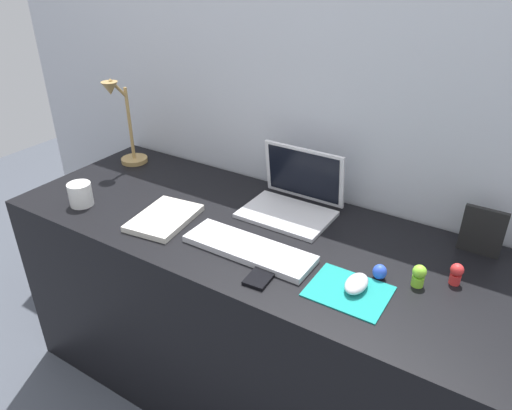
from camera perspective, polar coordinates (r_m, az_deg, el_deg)
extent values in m
plane|color=#474C56|center=(2.06, -0.71, -20.45)|extent=(6.00, 6.00, 0.00)
cube|color=#B2B7C1|center=(1.86, 5.26, 1.92)|extent=(2.88, 0.05, 1.45)
cube|color=black|center=(1.80, -0.78, -12.73)|extent=(1.68, 0.65, 0.74)
cube|color=silver|center=(1.64, 3.63, -1.14)|extent=(0.30, 0.21, 0.01)
cube|color=silver|center=(1.68, 5.72, 3.72)|extent=(0.30, 0.04, 0.20)
cube|color=black|center=(1.68, 5.62, 3.67)|extent=(0.27, 0.03, 0.17)
cube|color=silver|center=(1.45, -0.85, -5.22)|extent=(0.41, 0.13, 0.02)
cube|color=teal|center=(1.32, 10.95, -10.06)|extent=(0.21, 0.17, 0.00)
ellipsoid|color=silver|center=(1.32, 11.87, -9.14)|extent=(0.06, 0.10, 0.03)
cube|color=black|center=(1.36, 0.80, -8.23)|extent=(0.07, 0.13, 0.01)
cylinder|color=#A5844C|center=(2.11, -14.26, 5.24)|extent=(0.11, 0.11, 0.02)
cylinder|color=#A5844C|center=(2.06, -14.79, 9.31)|extent=(0.01, 0.01, 0.30)
cylinder|color=#A5844C|center=(1.99, -16.15, 13.25)|extent=(0.01, 0.08, 0.08)
cone|color=#A5844C|center=(1.96, -16.98, 13.14)|extent=(0.06, 0.06, 0.05)
cube|color=silver|center=(1.63, -10.86, -1.53)|extent=(0.20, 0.26, 0.02)
cube|color=black|center=(1.56, 25.34, -2.87)|extent=(0.12, 0.02, 0.15)
cylinder|color=white|center=(1.80, -20.17, 1.20)|extent=(0.08, 0.08, 0.08)
ellipsoid|color=blue|center=(1.38, 14.50, -7.71)|extent=(0.04, 0.04, 0.04)
cylinder|color=red|center=(1.43, 22.59, -8.11)|extent=(0.03, 0.03, 0.03)
sphere|color=red|center=(1.41, 22.82, -7.12)|extent=(0.04, 0.04, 0.04)
cylinder|color=#8CDB33|center=(1.39, 18.69, -8.54)|extent=(0.03, 0.03, 0.03)
sphere|color=#8CDB33|center=(1.37, 18.89, -7.52)|extent=(0.04, 0.04, 0.04)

